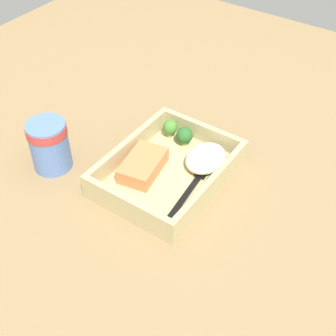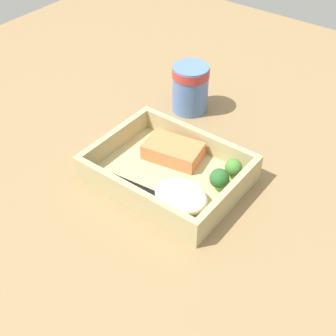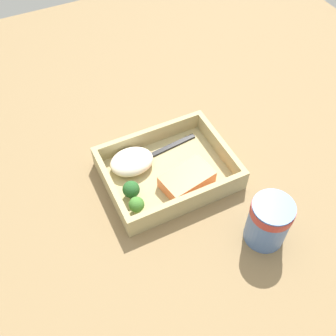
# 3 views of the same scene
# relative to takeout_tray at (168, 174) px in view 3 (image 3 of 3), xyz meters

# --- Properties ---
(ground_plane) EXTENTS (1.60, 1.60, 0.02)m
(ground_plane) POSITION_rel_takeout_tray_xyz_m (0.00, 0.00, -0.02)
(ground_plane) COLOR olive
(takeout_tray) EXTENTS (0.27, 0.21, 0.01)m
(takeout_tray) POSITION_rel_takeout_tray_xyz_m (0.00, 0.00, 0.00)
(takeout_tray) COLOR tan
(takeout_tray) RESTS_ON ground_plane
(tray_rim) EXTENTS (0.27, 0.21, 0.04)m
(tray_rim) POSITION_rel_takeout_tray_xyz_m (0.00, 0.00, 0.03)
(tray_rim) COLOR tan
(tray_rim) RESTS_ON takeout_tray
(salmon_fillet) EXTENTS (0.12, 0.08, 0.03)m
(salmon_fillet) POSITION_rel_takeout_tray_xyz_m (-0.02, 0.04, 0.02)
(salmon_fillet) COLOR #EF7544
(salmon_fillet) RESTS_ON takeout_tray
(mashed_potatoes) EXTENTS (0.10, 0.08, 0.04)m
(mashed_potatoes) POSITION_rel_takeout_tray_xyz_m (0.06, -0.05, 0.02)
(mashed_potatoes) COLOR #F1E0C7
(mashed_potatoes) RESTS_ON takeout_tray
(broccoli_floret_1) EXTENTS (0.03, 0.03, 0.04)m
(broccoli_floret_1) POSITION_rel_takeout_tray_xyz_m (0.10, 0.06, 0.03)
(broccoli_floret_1) COLOR #88A661
(broccoli_floret_1) RESTS_ON takeout_tray
(broccoli_floret_2) EXTENTS (0.04, 0.04, 0.04)m
(broccoli_floret_2) POSITION_rel_takeout_tray_xyz_m (0.09, 0.02, 0.03)
(broccoli_floret_2) COLOR #85AF5D
(broccoli_floret_2) RESTS_ON takeout_tray
(fork) EXTENTS (0.16, 0.03, 0.00)m
(fork) POSITION_rel_takeout_tray_xyz_m (-0.01, -0.06, 0.01)
(fork) COLOR black
(fork) RESTS_ON takeout_tray
(paper_cup) EXTENTS (0.08, 0.08, 0.10)m
(paper_cup) POSITION_rel_takeout_tray_xyz_m (-0.10, 0.21, 0.05)
(paper_cup) COLOR #5273B0
(paper_cup) RESTS_ON ground_plane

